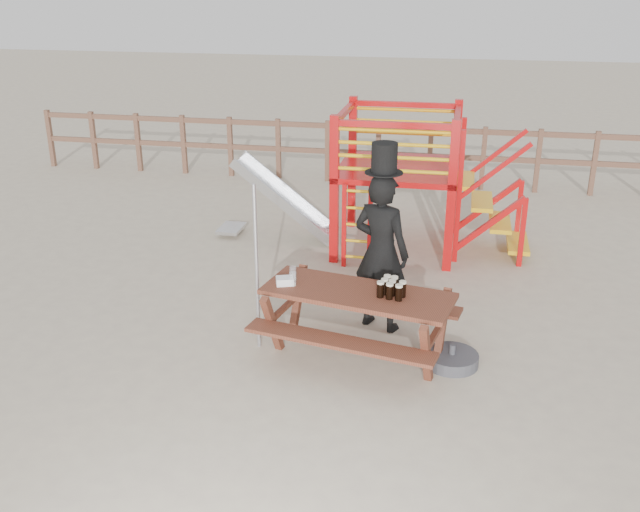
# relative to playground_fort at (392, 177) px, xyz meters

# --- Properties ---
(ground) EXTENTS (60.00, 60.00, 0.00)m
(ground) POSITION_rel_playground_fort_xyz_m (-0.12, -3.58, -1.07)
(ground) COLOR #BEB094
(ground) RESTS_ON ground
(back_fence) EXTENTS (15.09, 0.09, 1.20)m
(back_fence) POSITION_rel_playground_fort_xyz_m (-0.12, 3.42, -0.34)
(back_fence) COLOR brown
(back_fence) RESTS_ON ground
(playground_fort) EXTENTS (4.71, 1.84, 2.10)m
(playground_fort) POSITION_rel_playground_fort_xyz_m (0.00, 0.00, 0.00)
(playground_fort) COLOR #B90C0D
(playground_fort) RESTS_ON ground
(picnic_table) EXTENTS (2.20, 1.72, 0.77)m
(picnic_table) POSITION_rel_playground_fort_xyz_m (0.01, -3.43, -0.59)
(picnic_table) COLOR brown
(picnic_table) RESTS_ON ground
(man_with_hat) EXTENTS (0.79, 0.66, 2.18)m
(man_with_hat) POSITION_rel_playground_fort_xyz_m (0.16, -2.67, -0.10)
(man_with_hat) COLOR black
(man_with_hat) RESTS_ON ground
(metal_pole) EXTENTS (0.04, 0.04, 1.86)m
(metal_pole) POSITION_rel_playground_fort_xyz_m (-1.08, -3.42, -0.14)
(metal_pole) COLOR #B2B2B7
(metal_pole) RESTS_ON ground
(parasol_base) EXTENTS (0.56, 0.56, 0.24)m
(parasol_base) POSITION_rel_playground_fort_xyz_m (1.02, -3.41, -1.01)
(parasol_base) COLOR #3D3D42
(parasol_base) RESTS_ON ground
(paper_bag) EXTENTS (0.22, 0.19, 0.08)m
(paper_bag) POSITION_rel_playground_fort_xyz_m (-0.78, -3.40, -0.27)
(paper_bag) COLOR white
(paper_bag) RESTS_ON picnic_table
(stout_pints) EXTENTS (0.30, 0.30, 0.17)m
(stout_pints) POSITION_rel_playground_fort_xyz_m (0.36, -3.46, -0.22)
(stout_pints) COLOR black
(stout_pints) RESTS_ON picnic_table
(empty_glasses) EXTENTS (0.11, 0.22, 0.15)m
(empty_glasses) POSITION_rel_playground_fort_xyz_m (-0.71, -3.33, -0.24)
(empty_glasses) COLOR silver
(empty_glasses) RESTS_ON picnic_table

